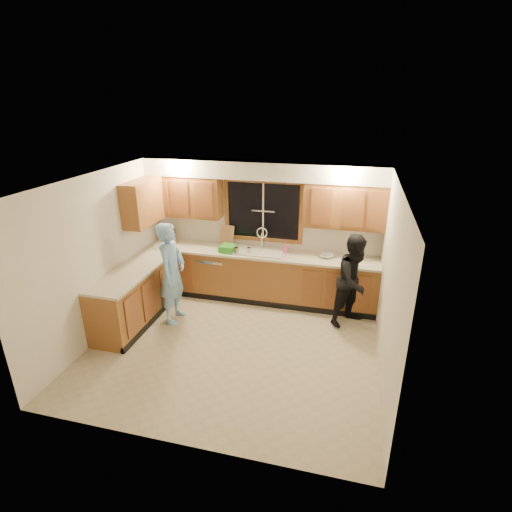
{
  "coord_description": "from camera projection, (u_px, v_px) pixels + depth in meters",
  "views": [
    {
      "loc": [
        1.57,
        -4.85,
        3.51
      ],
      "look_at": [
        0.18,
        0.65,
        1.23
      ],
      "focal_mm": 28.0,
      "sensor_mm": 36.0,
      "label": 1
    }
  ],
  "objects": [
    {
      "name": "base_cabinets_back",
      "position": [
        259.0,
        276.0,
        7.3
      ],
      "size": [
        4.2,
        0.6,
        0.88
      ],
      "primitive_type": "cube",
      "color": "#965B2B",
      "rests_on": "ground"
    },
    {
      "name": "soap_bottle",
      "position": [
        286.0,
        248.0,
        7.09
      ],
      "size": [
        0.08,
        0.08,
        0.17
      ],
      "primitive_type": "imported",
      "rotation": [
        0.0,
        0.0,
        0.04
      ],
      "color": "pink",
      "rests_on": "countertop_back"
    },
    {
      "name": "floor",
      "position": [
        234.0,
        346.0,
        6.03
      ],
      "size": [
        4.2,
        4.2,
        0.0
      ],
      "primitive_type": "plane",
      "color": "#BBAE90",
      "rests_on": "ground"
    },
    {
      "name": "dishwasher",
      "position": [
        215.0,
        273.0,
        7.5
      ],
      "size": [
        0.6,
        0.56,
        0.82
      ],
      "primitive_type": "cube",
      "color": "white",
      "rests_on": "floor"
    },
    {
      "name": "wall_left",
      "position": [
        100.0,
        257.0,
        6.04
      ],
      "size": [
        0.0,
        3.8,
        3.8
      ],
      "primitive_type": "plane",
      "rotation": [
        1.57,
        0.0,
        1.57
      ],
      "color": "silver",
      "rests_on": "ground"
    },
    {
      "name": "window_frame",
      "position": [
        263.0,
        211.0,
        7.13
      ],
      "size": [
        1.44,
        0.03,
        1.14
      ],
      "color": "black",
      "rests_on": "wall_back"
    },
    {
      "name": "wall_right",
      "position": [
        389.0,
        287.0,
        5.08
      ],
      "size": [
        0.0,
        3.8,
        3.8
      ],
      "primitive_type": "plane",
      "rotation": [
        1.57,
        0.0,
        -1.57
      ],
      "color": "silver",
      "rests_on": "ground"
    },
    {
      "name": "countertop_back",
      "position": [
        259.0,
        253.0,
        7.12
      ],
      "size": [
        4.2,
        0.63,
        0.04
      ],
      "primitive_type": "cube",
      "color": "beige",
      "rests_on": "base_cabinets_back"
    },
    {
      "name": "bowl",
      "position": [
        326.0,
        256.0,
        6.87
      ],
      "size": [
        0.29,
        0.29,
        0.06
      ],
      "primitive_type": "imported",
      "rotation": [
        0.0,
        0.0,
        -0.36
      ],
      "color": "silver",
      "rests_on": "countertop_back"
    },
    {
      "name": "base_cabinets_left",
      "position": [
        136.0,
        296.0,
        6.59
      ],
      "size": [
        0.6,
        1.9,
        0.88
      ],
      "primitive_type": "cube",
      "color": "#965B2B",
      "rests_on": "ground"
    },
    {
      "name": "wall_back",
      "position": [
        263.0,
        229.0,
        7.27
      ],
      "size": [
        4.2,
        0.0,
        4.2
      ],
      "primitive_type": "plane",
      "rotation": [
        1.57,
        0.0,
        0.0
      ],
      "color": "silver",
      "rests_on": "ground"
    },
    {
      "name": "can_right",
      "position": [
        249.0,
        250.0,
        7.04
      ],
      "size": [
        0.07,
        0.07,
        0.11
      ],
      "primitive_type": "cylinder",
      "rotation": [
        0.0,
        0.0,
        0.28
      ],
      "color": "#B8A68E",
      "rests_on": "countertop_back"
    },
    {
      "name": "countertop_left",
      "position": [
        133.0,
        271.0,
        6.41
      ],
      "size": [
        0.63,
        1.9,
        0.04
      ],
      "primitive_type": "cube",
      "color": "beige",
      "rests_on": "base_cabinets_left"
    },
    {
      "name": "man",
      "position": [
        172.0,
        273.0,
        6.45
      ],
      "size": [
        0.42,
        0.63,
        1.69
      ],
      "primitive_type": "imported",
      "rotation": [
        0.0,
        0.0,
        1.59
      ],
      "color": "#7CB4EC",
      "rests_on": "floor"
    },
    {
      "name": "soffit",
      "position": [
        261.0,
        170.0,
        6.7
      ],
      "size": [
        4.2,
        0.35,
        0.3
      ],
      "primitive_type": "cube",
      "color": "white",
      "rests_on": "wall_back"
    },
    {
      "name": "upper_cabinets_right",
      "position": [
        345.0,
        206.0,
        6.58
      ],
      "size": [
        1.35,
        0.33,
        0.75
      ],
      "primitive_type": "cube",
      "color": "#965B2B",
      "rests_on": "wall_back"
    },
    {
      "name": "upper_cabinets_return",
      "position": [
        143.0,
        202.0,
        6.8
      ],
      "size": [
        0.33,
        0.9,
        0.75
      ],
      "primitive_type": "cube",
      "color": "#965B2B",
      "rests_on": "wall_left"
    },
    {
      "name": "ceiling",
      "position": [
        230.0,
        181.0,
        5.1
      ],
      "size": [
        4.2,
        4.2,
        0.0
      ],
      "primitive_type": "plane",
      "rotation": [
        3.14,
        0.0,
        0.0
      ],
      "color": "white"
    },
    {
      "name": "dish_crate",
      "position": [
        228.0,
        249.0,
        7.11
      ],
      "size": [
        0.3,
        0.28,
        0.12
      ],
      "primitive_type": "cube",
      "rotation": [
        0.0,
        0.0,
        -0.15
      ],
      "color": "green",
      "rests_on": "countertop_back"
    },
    {
      "name": "cutting_board",
      "position": [
        227.0,
        235.0,
        7.39
      ],
      "size": [
        0.3,
        0.15,
        0.38
      ],
      "primitive_type": "cube",
      "rotation": [
        -0.21,
        0.0,
        -0.19
      ],
      "color": "tan",
      "rests_on": "countertop_back"
    },
    {
      "name": "can_left",
      "position": [
        236.0,
        251.0,
        6.99
      ],
      "size": [
        0.09,
        0.09,
        0.13
      ],
      "primitive_type": "cylinder",
      "rotation": [
        0.0,
        0.0,
        -0.42
      ],
      "color": "#B8A68E",
      "rests_on": "countertop_back"
    },
    {
      "name": "sink",
      "position": [
        259.0,
        255.0,
        7.15
      ],
      "size": [
        0.86,
        0.52,
        0.57
      ],
      "color": "white",
      "rests_on": "countertop_back"
    },
    {
      "name": "stove",
      "position": [
        116.0,
        312.0,
        6.07
      ],
      "size": [
        0.58,
        0.75,
        0.9
      ],
      "primitive_type": "cube",
      "color": "white",
      "rests_on": "floor"
    },
    {
      "name": "knife_block",
      "position": [
        172.0,
        236.0,
        7.59
      ],
      "size": [
        0.17,
        0.16,
        0.24
      ],
      "primitive_type": "cube",
      "rotation": [
        0.0,
        0.0,
        0.45
      ],
      "color": "brown",
      "rests_on": "countertop_back"
    },
    {
      "name": "woman",
      "position": [
        355.0,
        280.0,
        6.38
      ],
      "size": [
        0.93,
        0.94,
        1.54
      ],
      "primitive_type": "imported",
      "rotation": [
        0.0,
        0.0,
        0.83
      ],
      "color": "black",
      "rests_on": "floor"
    },
    {
      "name": "upper_cabinets_left",
      "position": [
        185.0,
        196.0,
        7.23
      ],
      "size": [
        1.35,
        0.33,
        0.75
      ],
      "primitive_type": "cube",
      "color": "#965B2B",
      "rests_on": "wall_back"
    }
  ]
}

